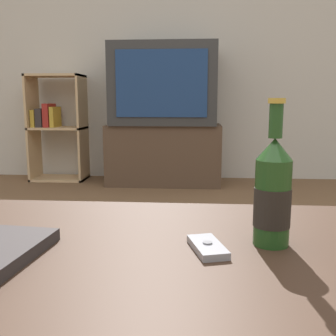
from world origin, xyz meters
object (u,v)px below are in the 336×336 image
(tv_stand, at_px, (164,154))
(television, at_px, (164,85))
(bookshelf, at_px, (55,125))
(beer_bottle, at_px, (273,194))
(cell_phone, at_px, (207,247))

(tv_stand, distance_m, television, 0.59)
(tv_stand, bearing_deg, television, -90.00)
(bookshelf, bearing_deg, television, -5.37)
(beer_bottle, bearing_deg, tv_stand, 99.38)
(television, height_order, beer_bottle, television)
(television, xyz_separation_m, cell_phone, (0.31, -2.68, -0.41))
(tv_stand, xyz_separation_m, cell_phone, (0.31, -2.68, 0.18))
(beer_bottle, xyz_separation_m, cell_phone, (-0.13, -0.04, -0.10))
(tv_stand, height_order, cell_phone, tv_stand)
(tv_stand, bearing_deg, beer_bottle, -80.62)
(bookshelf, relative_size, beer_bottle, 3.32)
(bookshelf, height_order, cell_phone, bookshelf)
(television, distance_m, beer_bottle, 2.69)
(beer_bottle, bearing_deg, television, 99.39)
(television, xyz_separation_m, beer_bottle, (0.44, -2.63, -0.32))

